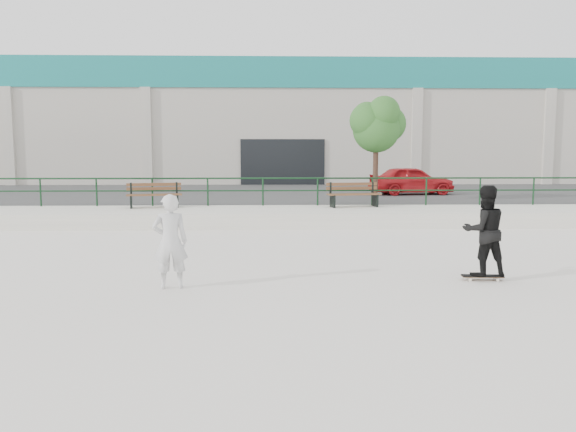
{
  "coord_description": "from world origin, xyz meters",
  "views": [
    {
      "loc": [
        -0.71,
        -9.6,
        2.46
      ],
      "look_at": [
        -0.35,
        2.0,
        1.13
      ],
      "focal_mm": 35.0,
      "sensor_mm": 36.0,
      "label": 1
    }
  ],
  "objects_px": {
    "tree": "(377,124)",
    "seated_skater": "(170,241)",
    "bench_left": "(154,195)",
    "red_car": "(411,180)",
    "standing_skater": "(484,231)",
    "skateboard": "(483,276)",
    "bench_right": "(353,195)"
  },
  "relations": [
    {
      "from": "red_car",
      "to": "seated_skater",
      "type": "height_order",
      "value": "red_car"
    },
    {
      "from": "skateboard",
      "to": "standing_skater",
      "type": "distance_m",
      "value": 0.89
    },
    {
      "from": "seated_skater",
      "to": "bench_left",
      "type": "bearing_deg",
      "value": -87.14
    },
    {
      "from": "tree",
      "to": "skateboard",
      "type": "relative_size",
      "value": 5.1
    },
    {
      "from": "bench_left",
      "to": "tree",
      "type": "distance_m",
      "value": 8.79
    },
    {
      "from": "skateboard",
      "to": "seated_skater",
      "type": "xyz_separation_m",
      "value": [
        -5.88,
        -0.46,
        0.78
      ]
    },
    {
      "from": "red_car",
      "to": "bench_right",
      "type": "bearing_deg",
      "value": 142.31
    },
    {
      "from": "bench_left",
      "to": "red_car",
      "type": "height_order",
      "value": "red_car"
    },
    {
      "from": "bench_left",
      "to": "seated_skater",
      "type": "xyz_separation_m",
      "value": [
        2.3,
        -9.85,
        -0.08
      ]
    },
    {
      "from": "bench_left",
      "to": "tree",
      "type": "bearing_deg",
      "value": 0.47
    },
    {
      "from": "red_car",
      "to": "seated_skater",
      "type": "relative_size",
      "value": 2.24
    },
    {
      "from": "bench_left",
      "to": "red_car",
      "type": "xyz_separation_m",
      "value": [
        10.58,
        5.75,
        0.22
      ]
    },
    {
      "from": "tree",
      "to": "seated_skater",
      "type": "distance_m",
      "value": 13.35
    },
    {
      "from": "tree",
      "to": "standing_skater",
      "type": "xyz_separation_m",
      "value": [
        -0.02,
        -11.21,
        -2.57
      ]
    },
    {
      "from": "standing_skater",
      "to": "seated_skater",
      "type": "height_order",
      "value": "standing_skater"
    },
    {
      "from": "tree",
      "to": "seated_skater",
      "type": "height_order",
      "value": "tree"
    },
    {
      "from": "standing_skater",
      "to": "seated_skater",
      "type": "distance_m",
      "value": 5.9
    },
    {
      "from": "bench_right",
      "to": "red_car",
      "type": "bearing_deg",
      "value": 48.47
    },
    {
      "from": "bench_left",
      "to": "skateboard",
      "type": "bearing_deg",
      "value": -60.95
    },
    {
      "from": "skateboard",
      "to": "bench_right",
      "type": "bearing_deg",
      "value": 100.99
    },
    {
      "from": "tree",
      "to": "red_car",
      "type": "distance_m",
      "value": 5.18
    },
    {
      "from": "bench_right",
      "to": "tree",
      "type": "height_order",
      "value": "tree"
    },
    {
      "from": "tree",
      "to": "seated_skater",
      "type": "bearing_deg",
      "value": -116.84
    },
    {
      "from": "red_car",
      "to": "seated_skater",
      "type": "bearing_deg",
      "value": 145.85
    },
    {
      "from": "bench_left",
      "to": "standing_skater",
      "type": "relative_size",
      "value": 1.14
    },
    {
      "from": "bench_left",
      "to": "tree",
      "type": "relative_size",
      "value": 0.49
    },
    {
      "from": "red_car",
      "to": "tree",
      "type": "bearing_deg",
      "value": 142.64
    },
    {
      "from": "seated_skater",
      "to": "tree",
      "type": "bearing_deg",
      "value": -127.12
    },
    {
      "from": "bench_right",
      "to": "tree",
      "type": "xyz_separation_m",
      "value": [
        1.14,
        1.81,
        2.6
      ]
    },
    {
      "from": "skateboard",
      "to": "tree",
      "type": "bearing_deg",
      "value": 94.07
    },
    {
      "from": "bench_right",
      "to": "red_car",
      "type": "relative_size",
      "value": 0.51
    },
    {
      "from": "red_car",
      "to": "standing_skater",
      "type": "xyz_separation_m",
      "value": [
        -2.4,
        -15.15,
        -0.19
      ]
    }
  ]
}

